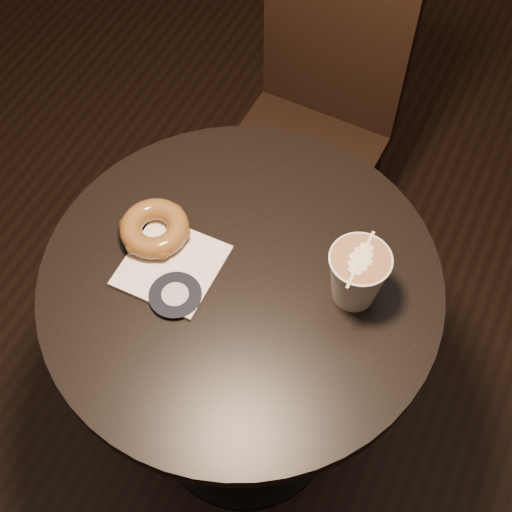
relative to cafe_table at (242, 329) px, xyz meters
The scene contains 5 objects.
cafe_table is the anchor object (origin of this frame).
chair 0.66m from the cafe_table, 99.96° to the left, with size 0.38×0.38×0.92m.
pastry_bag 0.24m from the cafe_table, 163.99° to the right, with size 0.16×0.16×0.01m, color white.
doughnut 0.29m from the cafe_table, behind, with size 0.12×0.12×0.04m, color brown.
latte_cup 0.32m from the cafe_table, 15.72° to the left, with size 0.10×0.10×0.11m, color white, non-canonical shape.
Camera 1 is at (0.30, -0.55, 1.80)m, focal length 50.00 mm.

